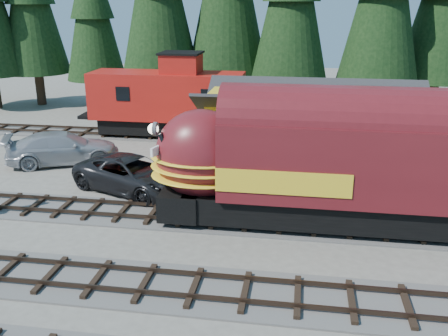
# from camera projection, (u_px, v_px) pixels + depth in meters

# --- Properties ---
(ground) EXTENTS (120.00, 120.00, 0.00)m
(ground) POSITION_uv_depth(u_px,v_px,m) (314.00, 271.00, 18.80)
(ground) COLOR #6B665B
(ground) RESTS_ON ground
(track_spur) EXTENTS (32.00, 3.20, 0.33)m
(track_spur) POSITION_uv_depth(u_px,v_px,m) (175.00, 136.00, 37.10)
(track_spur) COLOR #4C4947
(track_spur) RESTS_ON ground
(depot) EXTENTS (12.80, 7.00, 5.30)m
(depot) POSITION_uv_depth(u_px,v_px,m) (315.00, 128.00, 27.67)
(depot) COLOR gold
(depot) RESTS_ON ground
(locomotive) EXTENTS (17.88, 3.55, 4.86)m
(locomotive) POSITION_uv_depth(u_px,v_px,m) (345.00, 169.00, 21.46)
(locomotive) COLOR black
(locomotive) RESTS_ON ground
(caboose) EXTENTS (11.09, 3.22, 5.77)m
(caboose) POSITION_uv_depth(u_px,v_px,m) (168.00, 99.00, 36.28)
(caboose) COLOR black
(caboose) RESTS_ON ground
(pickup_truck_a) EXTENTS (7.37, 5.49, 1.86)m
(pickup_truck_a) POSITION_uv_depth(u_px,v_px,m) (133.00, 174.00, 26.41)
(pickup_truck_a) COLOR black
(pickup_truck_a) RESTS_ON ground
(pickup_truck_b) EXTENTS (7.29, 5.27, 1.96)m
(pickup_truck_b) POSITION_uv_depth(u_px,v_px,m) (63.00, 148.00, 30.94)
(pickup_truck_b) COLOR #A4A6AC
(pickup_truck_b) RESTS_ON ground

